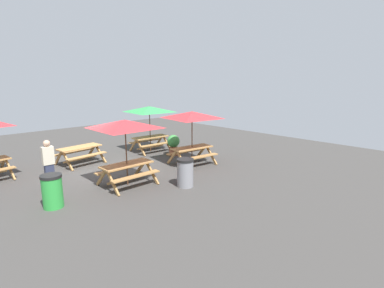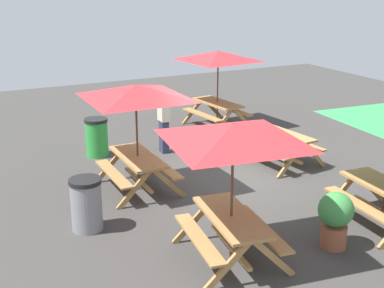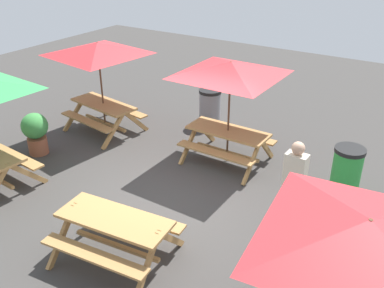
# 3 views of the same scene
# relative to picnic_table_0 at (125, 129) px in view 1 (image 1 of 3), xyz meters

# --- Properties ---
(ground_plane) EXTENTS (24.00, 24.00, 0.00)m
(ground_plane) POSITION_rel_picnic_table_0_xyz_m (0.22, 1.90, -1.99)
(ground_plane) COLOR #3D3A38
(ground_plane) RESTS_ON ground
(picnic_table_0) EXTENTS (2.83, 2.83, 2.34)m
(picnic_table_0) POSITION_rel_picnic_table_0_xyz_m (0.00, 0.00, 0.00)
(picnic_table_0) COLOR #A87A44
(picnic_table_0) RESTS_ON ground
(picnic_table_2) EXTENTS (2.80, 2.80, 2.34)m
(picnic_table_2) POSITION_rel_picnic_table_0_xyz_m (3.42, 0.28, 0.00)
(picnic_table_2) COLOR #A87A44
(picnic_table_2) RESTS_ON ground
(picnic_table_3) EXTENTS (2.82, 2.82, 2.34)m
(picnic_table_3) POSITION_rel_picnic_table_0_xyz_m (3.57, 3.48, 0.00)
(picnic_table_3) COLOR #A87A44
(picnic_table_3) RESTS_ON ground
(picnic_table_4) EXTENTS (1.94, 1.70, 0.81)m
(picnic_table_4) POSITION_rel_picnic_table_0_xyz_m (-0.03, 3.72, -1.43)
(picnic_table_4) COLOR #A87A44
(picnic_table_4) RESTS_ON ground
(trash_bin_gray) EXTENTS (0.59, 0.59, 0.98)m
(trash_bin_gray) POSITION_rel_picnic_table_0_xyz_m (1.34, -1.52, -1.49)
(trash_bin_gray) COLOR gray
(trash_bin_gray) RESTS_ON ground
(trash_bin_green) EXTENTS (0.59, 0.59, 0.98)m
(trash_bin_green) POSITION_rel_picnic_table_0_xyz_m (-2.56, -0.12, -1.49)
(trash_bin_green) COLOR green
(trash_bin_green) RESTS_ON ground
(potted_plant_0) EXTENTS (0.60, 0.60, 0.99)m
(potted_plant_0) POSITION_rel_picnic_table_0_xyz_m (3.88, 2.04, -1.42)
(potted_plant_0) COLOR #935138
(potted_plant_0) RESTS_ON ground
(person_standing) EXTENTS (0.37, 0.24, 1.67)m
(person_standing) POSITION_rel_picnic_table_0_xyz_m (-2.06, 1.52, -1.10)
(person_standing) COLOR #2D334C
(person_standing) RESTS_ON ground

